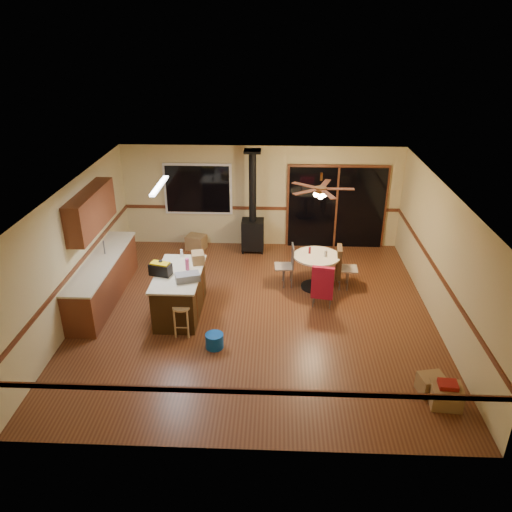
# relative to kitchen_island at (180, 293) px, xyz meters

# --- Properties ---
(floor) EXTENTS (7.00, 7.00, 0.00)m
(floor) POSITION_rel_kitchen_island_xyz_m (1.50, 0.00, -0.45)
(floor) COLOR brown
(floor) RESTS_ON ground
(ceiling) EXTENTS (7.00, 7.00, 0.00)m
(ceiling) POSITION_rel_kitchen_island_xyz_m (1.50, 0.00, 2.15)
(ceiling) COLOR silver
(ceiling) RESTS_ON ground
(wall_back) EXTENTS (7.00, 0.00, 7.00)m
(wall_back) POSITION_rel_kitchen_island_xyz_m (1.50, 3.50, 0.85)
(wall_back) COLOR #CCBB81
(wall_back) RESTS_ON ground
(wall_front) EXTENTS (7.00, 0.00, 7.00)m
(wall_front) POSITION_rel_kitchen_island_xyz_m (1.50, -3.50, 0.85)
(wall_front) COLOR #CCBB81
(wall_front) RESTS_ON ground
(wall_left) EXTENTS (0.00, 7.00, 7.00)m
(wall_left) POSITION_rel_kitchen_island_xyz_m (-2.00, 0.00, 0.85)
(wall_left) COLOR #CCBB81
(wall_left) RESTS_ON ground
(wall_right) EXTENTS (0.00, 7.00, 7.00)m
(wall_right) POSITION_rel_kitchen_island_xyz_m (5.00, 0.00, 0.85)
(wall_right) COLOR #CCBB81
(wall_right) RESTS_ON ground
(chair_rail) EXTENTS (7.00, 7.00, 0.08)m
(chair_rail) POSITION_rel_kitchen_island_xyz_m (1.50, 0.00, 0.55)
(chair_rail) COLOR #562915
(chair_rail) RESTS_ON ground
(window) EXTENTS (1.72, 0.10, 1.32)m
(window) POSITION_rel_kitchen_island_xyz_m (-0.10, 3.45, 1.05)
(window) COLOR black
(window) RESTS_ON ground
(sliding_door) EXTENTS (2.52, 0.10, 2.10)m
(sliding_door) POSITION_rel_kitchen_island_xyz_m (3.40, 3.45, 0.60)
(sliding_door) COLOR black
(sliding_door) RESTS_ON ground
(lower_cabinets) EXTENTS (0.60, 3.00, 0.86)m
(lower_cabinets) POSITION_rel_kitchen_island_xyz_m (-1.70, 0.50, -0.02)
(lower_cabinets) COLOR brown
(lower_cabinets) RESTS_ON ground
(countertop) EXTENTS (0.64, 3.04, 0.04)m
(countertop) POSITION_rel_kitchen_island_xyz_m (-1.70, 0.50, 0.43)
(countertop) COLOR beige
(countertop) RESTS_ON lower_cabinets
(upper_cabinets) EXTENTS (0.35, 2.00, 0.80)m
(upper_cabinets) POSITION_rel_kitchen_island_xyz_m (-1.83, 0.70, 1.45)
(upper_cabinets) COLOR brown
(upper_cabinets) RESTS_ON ground
(kitchen_island) EXTENTS (0.88, 1.68, 0.90)m
(kitchen_island) POSITION_rel_kitchen_island_xyz_m (0.00, 0.00, 0.00)
(kitchen_island) COLOR #321F0C
(kitchen_island) RESTS_ON ground
(wood_stove) EXTENTS (0.55, 0.50, 2.52)m
(wood_stove) POSITION_rel_kitchen_island_xyz_m (1.30, 3.05, 0.28)
(wood_stove) COLOR black
(wood_stove) RESTS_ON ground
(ceiling_fan) EXTENTS (0.24, 0.24, 0.55)m
(ceiling_fan) POSITION_rel_kitchen_island_xyz_m (2.77, 1.17, 1.76)
(ceiling_fan) COLOR brown
(ceiling_fan) RESTS_ON ceiling
(fluorescent_strip) EXTENTS (0.10, 1.20, 0.04)m
(fluorescent_strip) POSITION_rel_kitchen_island_xyz_m (-0.30, 0.30, 2.11)
(fluorescent_strip) COLOR white
(fluorescent_strip) RESTS_ON ceiling
(toolbox_grey) EXTENTS (0.51, 0.38, 0.14)m
(toolbox_grey) POSITION_rel_kitchen_island_xyz_m (0.23, -0.30, 0.52)
(toolbox_grey) COLOR slate
(toolbox_grey) RESTS_ON kitchen_island
(toolbox_black) EXTENTS (0.46, 0.32, 0.23)m
(toolbox_black) POSITION_rel_kitchen_island_xyz_m (-0.32, -0.09, 0.56)
(toolbox_black) COLOR black
(toolbox_black) RESTS_ON kitchen_island
(toolbox_yellow_lid) EXTENTS (0.39, 0.28, 0.03)m
(toolbox_yellow_lid) POSITION_rel_kitchen_island_xyz_m (-0.32, -0.09, 0.69)
(toolbox_yellow_lid) COLOR gold
(toolbox_yellow_lid) RESTS_ON toolbox_black
(box_on_island) EXTENTS (0.31, 0.38, 0.22)m
(box_on_island) POSITION_rel_kitchen_island_xyz_m (0.32, 0.47, 0.56)
(box_on_island) COLOR olive
(box_on_island) RESTS_ON kitchen_island
(bottle_dark) EXTENTS (0.10, 0.10, 0.27)m
(bottle_dark) POSITION_rel_kitchen_island_xyz_m (-0.32, -0.04, 0.58)
(bottle_dark) COLOR black
(bottle_dark) RESTS_ON kitchen_island
(bottle_pink) EXTENTS (0.09, 0.09, 0.24)m
(bottle_pink) POSITION_rel_kitchen_island_xyz_m (0.16, 0.14, 0.57)
(bottle_pink) COLOR #D84C8C
(bottle_pink) RESTS_ON kitchen_island
(bottle_white) EXTENTS (0.07, 0.07, 0.16)m
(bottle_white) POSITION_rel_kitchen_island_xyz_m (-0.06, 0.72, 0.53)
(bottle_white) COLOR white
(bottle_white) RESTS_ON kitchen_island
(bar_stool) EXTENTS (0.40, 0.40, 0.61)m
(bar_stool) POSITION_rel_kitchen_island_xyz_m (0.18, -0.76, -0.15)
(bar_stool) COLOR tan
(bar_stool) RESTS_ON floor
(blue_bucket) EXTENTS (0.37, 0.37, 0.27)m
(blue_bucket) POSITION_rel_kitchen_island_xyz_m (0.82, -1.15, -0.32)
(blue_bucket) COLOR #0C4AAC
(blue_bucket) RESTS_ON floor
(dining_table) EXTENTS (1.01, 1.01, 0.78)m
(dining_table) POSITION_rel_kitchen_island_xyz_m (2.77, 1.17, 0.08)
(dining_table) COLOR black
(dining_table) RESTS_ON ground
(glass_red) EXTENTS (0.06, 0.06, 0.15)m
(glass_red) POSITION_rel_kitchen_island_xyz_m (2.62, 1.27, 0.40)
(glass_red) COLOR #590C14
(glass_red) RESTS_ON dining_table
(glass_cream) EXTENTS (0.08, 0.08, 0.15)m
(glass_cream) POSITION_rel_kitchen_island_xyz_m (2.95, 1.12, 0.40)
(glass_cream) COLOR beige
(glass_cream) RESTS_ON dining_table
(chair_left) EXTENTS (0.42, 0.42, 0.51)m
(chair_left) POSITION_rel_kitchen_island_xyz_m (2.18, 1.27, 0.14)
(chair_left) COLOR tan
(chair_left) RESTS_ON ground
(chair_near) EXTENTS (0.50, 0.53, 0.70)m
(chair_near) POSITION_rel_kitchen_island_xyz_m (2.84, 0.29, 0.14)
(chair_near) COLOR tan
(chair_near) RESTS_ON ground
(chair_right) EXTENTS (0.49, 0.45, 0.70)m
(chair_right) POSITION_rel_kitchen_island_xyz_m (3.29, 1.23, 0.14)
(chair_right) COLOR tan
(chair_right) RESTS_ON ground
(box_under_window) EXTENTS (0.56, 0.50, 0.38)m
(box_under_window) POSITION_rel_kitchen_island_xyz_m (-0.16, 3.10, -0.27)
(box_under_window) COLOR olive
(box_under_window) RESTS_ON floor
(box_corner_a) EXTENTS (0.49, 0.42, 0.35)m
(box_corner_a) POSITION_rel_kitchen_island_xyz_m (4.51, -2.49, -0.28)
(box_corner_a) COLOR olive
(box_corner_a) RESTS_ON floor
(box_corner_b) EXTENTS (0.45, 0.41, 0.31)m
(box_corner_b) POSITION_rel_kitchen_island_xyz_m (4.37, -2.21, -0.30)
(box_corner_b) COLOR olive
(box_corner_b) RESTS_ON floor
(box_small_red) EXTENTS (0.30, 0.25, 0.07)m
(box_small_red) POSITION_rel_kitchen_island_xyz_m (4.51, -2.49, -0.07)
(box_small_red) COLOR maroon
(box_small_red) RESTS_ON box_corner_a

